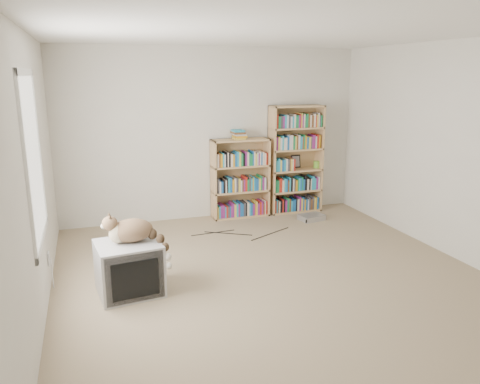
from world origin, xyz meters
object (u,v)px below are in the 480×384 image
object	(u,v)px
cat	(137,234)
bookcase_short	(240,181)
crt_tv	(129,268)
bookcase_tall	(295,162)
dvd_player	(312,217)

from	to	relation	value
cat	bookcase_short	world-z (taller)	bookcase_short
crt_tv	bookcase_tall	xyz separation A→B (m)	(2.76, 2.13, 0.53)
crt_tv	bookcase_tall	world-z (taller)	bookcase_tall
crt_tv	bookcase_tall	bearing A→B (deg)	30.69
bookcase_tall	dvd_player	distance (m)	0.93
cat	bookcase_short	size ratio (longest dim) A/B	0.54
bookcase_tall	bookcase_short	xyz separation A→B (m)	(-0.90, 0.00, -0.25)
dvd_player	crt_tv	bearing A→B (deg)	-161.73
bookcase_tall	dvd_player	world-z (taller)	bookcase_tall
crt_tv	dvd_player	xyz separation A→B (m)	(2.80, 1.59, -0.22)
crt_tv	bookcase_tall	distance (m)	3.52
crt_tv	dvd_player	bearing A→B (deg)	22.55
bookcase_short	crt_tv	bearing A→B (deg)	-131.06
crt_tv	bookcase_short	xyz separation A→B (m)	(1.85, 2.13, 0.28)
bookcase_tall	crt_tv	bearing A→B (deg)	-142.37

